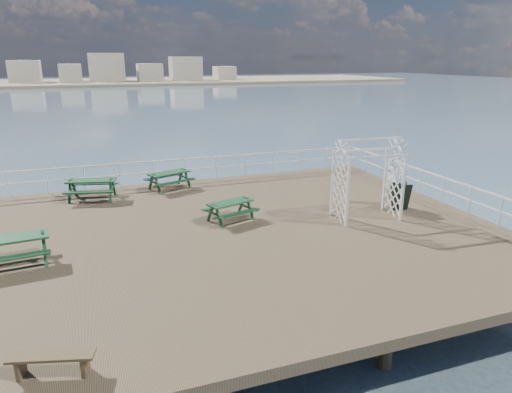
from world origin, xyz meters
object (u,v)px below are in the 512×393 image
at_px(trellis_arbor, 368,183).
at_px(person, 390,186).
at_px(picnic_table_a, 92,185).
at_px(picnic_table_c, 230,207).
at_px(picnic_table_b, 169,177).
at_px(picnic_table_d, 12,245).
at_px(flat_bench_near, 52,359).

bearing_deg(trellis_arbor, person, 34.44).
distance_m(picnic_table_a, person, 11.91).
height_order(picnic_table_a, picnic_table_c, picnic_table_a).
relative_size(picnic_table_b, trellis_arbor, 0.75).
height_order(picnic_table_c, trellis_arbor, trellis_arbor).
relative_size(picnic_table_a, person, 1.43).
relative_size(picnic_table_d, trellis_arbor, 0.71).
xyz_separation_m(picnic_table_b, trellis_arbor, (6.01, -6.17, 0.73)).
distance_m(picnic_table_a, picnic_table_d, 6.19).
bearing_deg(picnic_table_b, picnic_table_c, -94.78).
relative_size(picnic_table_c, picnic_table_d, 0.96).
relative_size(flat_bench_near, trellis_arbor, 0.54).
bearing_deg(flat_bench_near, person, 44.18).
xyz_separation_m(picnic_table_b, picnic_table_d, (-5.38, -6.21, 0.04)).
height_order(picnic_table_d, trellis_arbor, trellis_arbor).
relative_size(picnic_table_a, picnic_table_c, 1.13).
bearing_deg(picnic_table_b, picnic_table_a, 166.85).
xyz_separation_m(picnic_table_b, person, (7.71, -5.16, 0.22)).
distance_m(picnic_table_c, picnic_table_d, 6.88).
relative_size(trellis_arbor, person, 1.86).
relative_size(picnic_table_b, flat_bench_near, 1.39).
bearing_deg(picnic_table_b, flat_bench_near, -129.90).
height_order(picnic_table_c, picnic_table_d, picnic_table_d).
distance_m(picnic_table_d, person, 13.13).
bearing_deg(trellis_arbor, picnic_table_d, -176.12).
relative_size(picnic_table_c, flat_bench_near, 1.26).
bearing_deg(picnic_table_a, trellis_arbor, -18.14).
bearing_deg(trellis_arbor, picnic_table_c, 167.12).
bearing_deg(person, trellis_arbor, -170.69).
bearing_deg(flat_bench_near, trellis_arbor, 43.81).
xyz_separation_m(picnic_table_a, person, (10.92, -4.74, 0.18)).
relative_size(picnic_table_d, flat_bench_near, 1.31).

